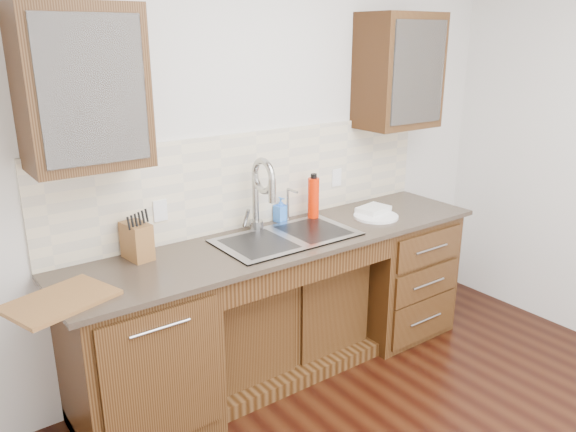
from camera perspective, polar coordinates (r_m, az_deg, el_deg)
wall_back at (r=3.52m, az=-3.85°, el=6.28°), size 4.00×0.10×2.70m
base_cabinet_left at (r=3.16m, az=-14.97°, el=-13.60°), size 0.70×0.62×0.88m
base_cabinet_center at (r=3.65m, az=-1.22°, el=-10.00°), size 1.20×0.44×0.70m
base_cabinet_right at (r=4.11m, az=10.49°, el=-5.56°), size 0.70×0.62×0.88m
countertop at (r=3.35m, az=-0.25°, el=-2.42°), size 2.70×0.65×0.03m
backsplash at (r=3.50m, az=-3.27°, el=3.80°), size 2.70×0.02×0.59m
sink at (r=3.36m, az=-0.10°, el=-3.61°), size 0.84×0.46×0.19m
faucet at (r=3.41m, az=-3.32°, el=1.75°), size 0.04×0.04×0.40m
filter_tap at (r=3.58m, az=-0.02°, el=1.22°), size 0.02×0.02×0.24m
upper_cabinet_left at (r=2.82m, az=-20.25°, el=12.11°), size 0.55×0.34×0.75m
upper_cabinet_right at (r=3.96m, az=11.18°, el=14.22°), size 0.55×0.34×0.75m
outlet_left at (r=3.22m, az=-12.86°, el=0.54°), size 0.08×0.01×0.12m
outlet_right at (r=3.89m, az=4.94°, el=3.91°), size 0.08×0.01×0.12m
soap_bottle at (r=3.60m, az=-0.74°, el=0.67°), size 0.08×0.08×0.16m
water_bottle at (r=3.64m, az=2.60°, el=1.77°), size 0.08×0.08×0.27m
plate at (r=3.74m, az=8.92°, el=-0.03°), size 0.34×0.34×0.02m
dish_towel at (r=3.81m, az=8.67°, el=0.69°), size 0.23×0.19×0.03m
knife_block at (r=3.10m, az=-15.10°, el=-2.47°), size 0.13×0.19×0.20m
cutting_board at (r=2.75m, az=-22.14°, el=-7.97°), size 0.53×0.44×0.02m
cup_left_a at (r=2.80m, az=-21.93°, el=10.76°), size 0.13×0.13×0.09m
cup_left_b at (r=2.87m, az=-17.33°, el=11.38°), size 0.11×0.11×0.09m
cup_right_a at (r=3.89m, az=10.11°, el=13.53°), size 0.14×0.14×0.11m
cup_right_b at (r=4.05m, az=12.32°, el=13.45°), size 0.12×0.12×0.09m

